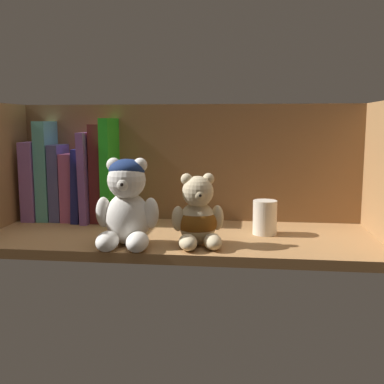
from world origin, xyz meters
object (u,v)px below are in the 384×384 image
at_px(book_1, 48,171).
at_px(pillar_candle, 265,217).
at_px(book_0, 36,180).
at_px(book_6, 101,173).
at_px(book_5, 91,177).
at_px(book_3, 73,187).
at_px(teddy_bear_smaller, 198,217).
at_px(book_7, 112,170).
at_px(book_2, 61,182).
at_px(book_4, 83,184).
at_px(teddy_bear_larger, 127,205).

distance_m(book_1, pillar_candle, 0.55).
distance_m(book_0, book_6, 0.17).
bearing_deg(book_5, book_3, 180.00).
bearing_deg(teddy_bear_smaller, book_7, 138.09).
bearing_deg(book_7, book_3, 180.00).
bearing_deg(book_7, book_2, 180.00).
bearing_deg(book_4, book_6, 0.00).
bearing_deg(book_4, book_5, 0.00).
bearing_deg(book_7, pillar_candle, -15.37).
height_order(book_0, teddy_bear_smaller, book_0).
height_order(book_4, book_6, book_6).
bearing_deg(book_6, book_1, 180.00).
relative_size(book_3, book_6, 0.70).
xyz_separation_m(book_0, teddy_bear_smaller, (0.43, -0.21, -0.04)).
distance_m(book_0, book_1, 0.04).
distance_m(book_1, book_2, 0.04).
xyz_separation_m(book_5, book_7, (0.05, 0.00, 0.02)).
height_order(book_3, book_5, book_5).
bearing_deg(pillar_candle, book_5, 166.51).
distance_m(book_0, book_7, 0.20).
xyz_separation_m(book_3, teddy_bear_larger, (0.20, -0.23, -0.00)).
xyz_separation_m(book_4, pillar_candle, (0.44, -0.10, -0.05)).
distance_m(book_0, teddy_bear_larger, 0.37).
height_order(book_4, teddy_bear_larger, book_4).
height_order(book_1, book_4, book_1).
bearing_deg(teddy_bear_larger, book_4, 126.69).
bearing_deg(pillar_candle, book_6, 165.67).
relative_size(book_1, book_5, 1.12).
bearing_deg(book_2, book_4, 0.00).
height_order(book_2, book_6, book_6).
xyz_separation_m(book_4, book_7, (0.07, 0.00, 0.04)).
bearing_deg(book_5, teddy_bear_larger, -56.79).
relative_size(book_4, book_7, 0.71).
height_order(book_3, pillar_candle, book_3).
xyz_separation_m(book_3, book_6, (0.07, 0.00, 0.04)).
bearing_deg(book_4, teddy_bear_smaller, -34.25).
relative_size(book_6, teddy_bear_smaller, 1.66).
bearing_deg(book_6, teddy_bear_larger, -61.49).
bearing_deg(book_7, book_1, 180.00).
bearing_deg(book_7, book_6, 180.00).
bearing_deg(book_3, book_2, 180.00).
relative_size(book_6, book_7, 0.94).
xyz_separation_m(book_0, pillar_candle, (0.56, -0.10, -0.06)).
bearing_deg(book_3, teddy_bear_larger, -49.20).
height_order(book_4, teddy_bear_smaller, book_4).
bearing_deg(teddy_bear_smaller, book_6, 141.28).
height_order(book_1, teddy_bear_smaller, book_1).
height_order(book_1, pillar_candle, book_1).
xyz_separation_m(book_0, book_1, (0.03, 0.00, 0.02)).
distance_m(book_2, teddy_bear_smaller, 0.42).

